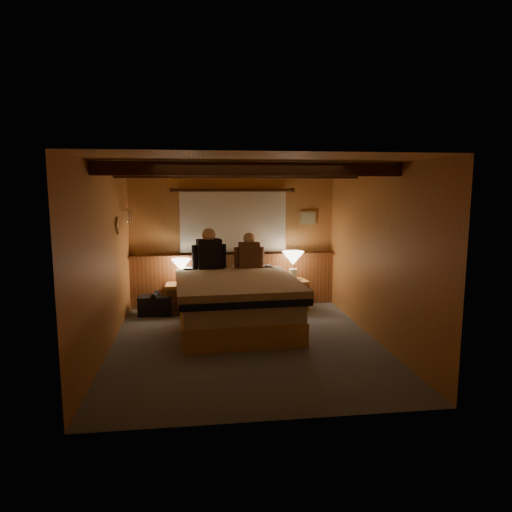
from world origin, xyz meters
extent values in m
plane|color=#4F555D|center=(0.00, 0.00, 0.00)|extent=(4.20, 4.20, 0.00)
plane|color=tan|center=(0.00, 0.00, 2.40)|extent=(4.20, 4.20, 0.00)
plane|color=#CE824A|center=(0.00, 2.10, 1.20)|extent=(3.60, 0.00, 3.60)
plane|color=#CE824A|center=(-1.80, 0.00, 1.20)|extent=(0.00, 4.20, 4.20)
plane|color=#CE824A|center=(1.80, 0.00, 1.20)|extent=(0.00, 4.20, 4.20)
plane|color=#CE824A|center=(0.00, -2.10, 1.20)|extent=(3.60, 0.00, 3.60)
cube|color=brown|center=(0.00, 2.04, 0.45)|extent=(3.60, 0.12, 0.90)
cube|color=brown|center=(0.00, 1.98, 0.92)|extent=(3.60, 0.22, 0.04)
cylinder|color=#462811|center=(0.00, 2.02, 2.05)|extent=(2.10, 0.05, 0.05)
sphere|color=#462811|center=(-1.05, 2.02, 2.05)|extent=(0.08, 0.08, 0.08)
sphere|color=#462811|center=(1.05, 2.02, 2.05)|extent=(0.08, 0.08, 0.08)
cube|color=silver|center=(0.00, 2.03, 1.50)|extent=(1.85, 0.08, 1.05)
cube|color=#462811|center=(0.00, -0.60, 2.31)|extent=(3.60, 0.15, 0.16)
cube|color=#462811|center=(0.00, 0.90, 2.31)|extent=(3.60, 0.15, 0.16)
cylinder|color=silver|center=(-1.74, 1.60, 1.75)|extent=(0.03, 0.55, 0.03)
torus|color=silver|center=(-1.71, 1.45, 1.63)|extent=(0.01, 0.21, 0.21)
torus|color=silver|center=(-1.71, 1.68, 1.63)|extent=(0.01, 0.21, 0.21)
cube|color=#A68853|center=(1.35, 2.08, 1.55)|extent=(0.30, 0.03, 0.25)
cube|color=beige|center=(1.35, 2.06, 1.55)|extent=(0.24, 0.01, 0.19)
cube|color=tan|center=(-0.08, 0.77, 0.16)|extent=(1.76, 2.28, 0.33)
cube|color=silver|center=(-0.08, 0.77, 0.46)|extent=(1.72, 2.24, 0.26)
cube|color=black|center=(-0.06, 0.49, 0.63)|extent=(1.80, 1.84, 0.09)
cube|color=#DF9D99|center=(-0.07, 0.64, 0.70)|extent=(1.85, 2.06, 0.13)
cube|color=silver|center=(-0.54, 1.60, 0.68)|extent=(0.68, 0.41, 0.18)
cube|color=silver|center=(0.30, 1.65, 0.68)|extent=(0.68, 0.41, 0.18)
cube|color=tan|center=(-0.95, 1.72, 0.24)|extent=(0.45, 0.41, 0.49)
cube|color=brown|center=(-0.96, 1.53, 0.34)|extent=(0.40, 0.03, 0.17)
cube|color=brown|center=(-0.96, 1.53, 0.15)|extent=(0.40, 0.03, 0.17)
cylinder|color=silver|center=(-0.96, 1.53, 0.34)|extent=(0.03, 0.03, 0.03)
cylinder|color=silver|center=(-0.96, 1.53, 0.15)|extent=(0.03, 0.03, 0.03)
cube|color=tan|center=(0.98, 1.61, 0.26)|extent=(0.55, 0.51, 0.52)
cube|color=brown|center=(1.02, 1.42, 0.36)|extent=(0.42, 0.11, 0.18)
cube|color=brown|center=(1.02, 1.42, 0.16)|extent=(0.42, 0.11, 0.18)
cylinder|color=silver|center=(1.02, 1.42, 0.36)|extent=(0.04, 0.04, 0.03)
cylinder|color=silver|center=(1.02, 1.42, 0.16)|extent=(0.04, 0.04, 0.03)
cylinder|color=silver|center=(-0.91, 1.68, 0.57)|extent=(0.13, 0.13, 0.16)
cylinder|color=silver|center=(-0.91, 1.68, 0.68)|extent=(0.02, 0.02, 0.09)
cone|color=beige|center=(-0.91, 1.68, 0.81)|extent=(0.33, 0.33, 0.20)
cylinder|color=silver|center=(0.99, 1.66, 0.61)|extent=(0.15, 0.15, 0.19)
cylinder|color=silver|center=(0.99, 1.66, 0.74)|extent=(0.02, 0.02, 0.10)
cone|color=beige|center=(0.99, 1.66, 0.89)|extent=(0.37, 0.37, 0.23)
cube|color=black|center=(-0.44, 1.57, 0.99)|extent=(0.43, 0.29, 0.52)
cylinder|color=black|center=(-0.67, 1.53, 0.95)|extent=(0.12, 0.12, 0.41)
cylinder|color=black|center=(-0.22, 1.61, 0.95)|extent=(0.12, 0.12, 0.41)
sphere|color=tan|center=(-0.44, 1.57, 1.32)|extent=(0.23, 0.23, 0.23)
cube|color=#513220|center=(0.22, 1.56, 0.96)|extent=(0.35, 0.21, 0.45)
cylinder|color=#513220|center=(0.02, 1.56, 0.93)|extent=(0.11, 0.11, 0.36)
cylinder|color=#513220|center=(0.42, 1.55, 0.93)|extent=(0.11, 0.11, 0.36)
sphere|color=tan|center=(0.22, 1.56, 1.25)|extent=(0.20, 0.20, 0.20)
cube|color=black|center=(-1.35, 1.59, 0.16)|extent=(0.55, 0.35, 0.32)
cylinder|color=black|center=(-1.35, 1.59, 0.34)|extent=(0.11, 0.32, 0.08)
camera|label=1|loc=(-0.64, -5.92, 2.11)|focal=32.00mm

